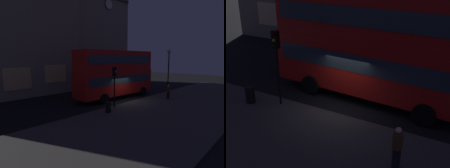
% 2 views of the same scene
% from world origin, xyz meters
% --- Properties ---
extents(ground_plane, '(80.00, 80.00, 0.00)m').
position_xyz_m(ground_plane, '(0.00, 0.00, 0.00)').
color(ground_plane, black).
extents(sidewalk_slab, '(44.00, 9.42, 0.12)m').
position_xyz_m(sidewalk_slab, '(0.00, -5.35, 0.06)').
color(sidewalk_slab, '#423F3D').
rests_on(sidewalk_slab, ground).
extents(building_with_clock, '(17.36, 7.70, 18.70)m').
position_xyz_m(building_with_clock, '(-7.88, 12.89, 9.35)').
color(building_with_clock, gray).
rests_on(building_with_clock, ground).
extents(building_plain_facade, '(12.04, 10.12, 18.93)m').
position_xyz_m(building_plain_facade, '(5.92, 14.59, 9.47)').
color(building_plain_facade, gray).
rests_on(building_plain_facade, ground).
extents(double_decker_bus, '(10.62, 3.23, 5.57)m').
position_xyz_m(double_decker_bus, '(0.59, 1.90, 3.12)').
color(double_decker_bus, red).
rests_on(double_decker_bus, ground).
extents(traffic_light_near_kerb, '(0.34, 0.38, 3.81)m').
position_xyz_m(traffic_light_near_kerb, '(-2.88, -1.19, 2.87)').
color(traffic_light_near_kerb, black).
rests_on(traffic_light_near_kerb, sidewalk_slab).
extents(traffic_light_far_side, '(0.33, 0.37, 3.87)m').
position_xyz_m(traffic_light_far_side, '(10.71, 5.16, 2.78)').
color(traffic_light_far_side, black).
rests_on(traffic_light_far_side, ground).
extents(street_lamp, '(0.54, 0.54, 5.77)m').
position_xyz_m(street_lamp, '(7.26, -1.27, 4.47)').
color(street_lamp, black).
rests_on(street_lamp, sidewalk_slab).
extents(pedestrian, '(0.38, 0.38, 1.64)m').
position_xyz_m(pedestrian, '(3.96, -3.06, 0.96)').
color(pedestrian, black).
rests_on(pedestrian, sidewalk_slab).
extents(litter_bin, '(0.48, 0.48, 0.88)m').
position_xyz_m(litter_bin, '(-4.34, -1.84, 0.56)').
color(litter_bin, black).
rests_on(litter_bin, sidewalk_slab).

